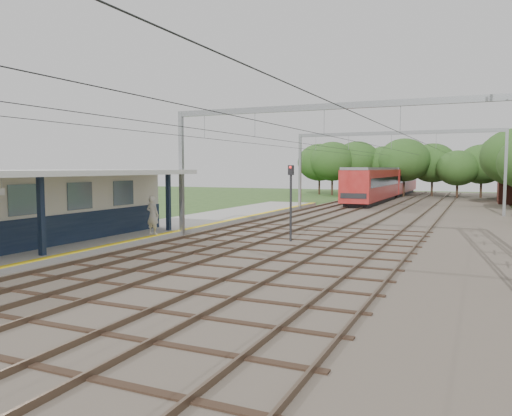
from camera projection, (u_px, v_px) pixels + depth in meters
The scene contains 12 objects.
ground at pixel (25, 324), 12.40m from camera, with size 160.00×160.00×0.00m, color #2D4C1E.
ballast_bed at pixel (390, 218), 38.02m from camera, with size 18.00×90.00×0.10m, color #473D33.
platform at pixel (135, 234), 28.18m from camera, with size 5.00×52.00×0.35m, color gray.
yellow_stripe at pixel (168, 233), 27.24m from camera, with size 0.45×52.00×0.01m, color yellow.
station_building at pixel (10, 209), 22.23m from camera, with size 3.41×18.00×3.40m.
canopy at pixel (7, 174), 20.74m from camera, with size 6.40×20.00×3.44m.
rail_tracks at pixel (357, 215), 39.03m from camera, with size 11.80×88.00×0.15m.
catenary_system at pixel (370, 144), 33.55m from camera, with size 17.22×88.00×7.00m.
tree_band at pixel (425, 160), 62.34m from camera, with size 31.72×30.88×8.82m.
person at pixel (153, 215), 26.47m from camera, with size 0.75×0.49×2.06m, color silver.
train at pixel (387, 182), 62.80m from camera, with size 2.93×36.49×3.85m.
signal_post at pixel (291, 196), 25.64m from camera, with size 0.31×0.28×4.03m.
Camera 1 is at (10.23, -8.69, 3.88)m, focal length 35.00 mm.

